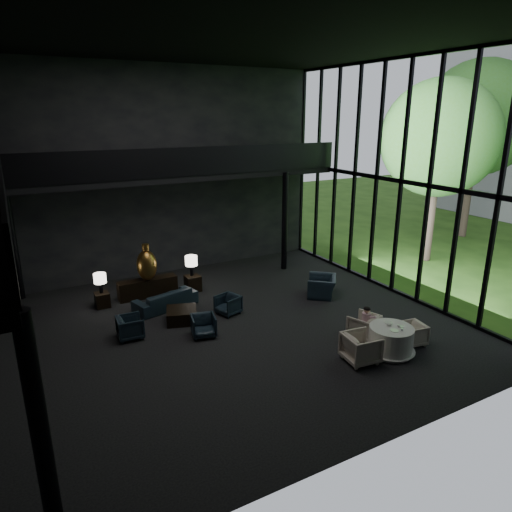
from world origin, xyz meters
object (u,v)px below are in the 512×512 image
side_table_right (193,283)px  dining_chair_west (361,345)px  bronze_urn (147,265)px  dining_chair_east (412,334)px  lounge_armchair_south (204,326)px  table_lamp_right (191,262)px  dining_chair_north (364,325)px  table_lamp_left (100,279)px  side_table_left (102,300)px  coffee_table (182,315)px  lounge_armchair_west (130,327)px  window_armchair (322,283)px  console (148,288)px  child (367,316)px  sofa (165,296)px  dining_table (390,341)px  lounge_armchair_east (228,305)px

side_table_right → dining_chair_west: bearing=-73.6°
bronze_urn → dining_chair_east: size_ratio=2.13×
lounge_armchair_south → dining_chair_east: size_ratio=1.03×
table_lamp_right → dining_chair_east: (3.89, -6.84, -0.79)m
bronze_urn → dining_chair_north: size_ratio=1.69×
table_lamp_right → dining_chair_north: bearing=-63.0°
dining_chair_west → table_lamp_left: bearing=43.9°
side_table_left → coffee_table: size_ratio=0.55×
bronze_urn → lounge_armchair_west: size_ratio=1.89×
table_lamp_left → dining_chair_west: 8.66m
side_table_right → side_table_left: bearing=178.8°
side_table_right → window_armchair: (3.84, -2.66, 0.21)m
side_table_left → lounge_armchair_south: (2.17, -3.58, 0.07)m
side_table_right → console: bearing=171.5°
console → dining_chair_east: console is taller
side_table_left → table_lamp_right: table_lamp_right is taller
table_lamp_left → lounge_armchair_west: size_ratio=0.99×
window_armchair → dining_chair_north: size_ratio=1.47×
table_lamp_left → side_table_right: size_ratio=1.19×
lounge_armchair_west → console: bearing=-21.5°
side_table_left → child: 8.61m
coffee_table → table_lamp_left: bearing=129.6°
lounge_armchair_south → dining_chair_west: dining_chair_west is taller
sofa → window_armchair: (5.20, -1.64, 0.07)m
side_table_right → dining_table: bearing=-66.2°
console → child: size_ratio=3.70×
bronze_urn → side_table_left: 1.87m
lounge_armchair_east → dining_chair_west: size_ratio=0.66×
console → coffee_table: bearing=-82.1°
table_lamp_left → window_armchair: (7.04, -2.75, -0.49)m
side_table_left → sofa: bearing=-30.7°
lounge_armchair_east → window_armchair: 3.59m
bronze_urn → side_table_right: 1.85m
side_table_right → coffee_table: size_ratio=0.62×
lounge_armchair_south → lounge_armchair_east: bearing=52.4°
side_table_left → table_lamp_left: size_ratio=0.74×
table_lamp_right → dining_chair_west: (2.01, -6.88, -0.63)m
bronze_urn → table_lamp_left: bearing=-177.7°
dining_table → lounge_armchair_south: bearing=140.6°
dining_chair_west → bronze_urn: bearing=34.3°
table_lamp_left → table_lamp_right: bearing=-0.2°
side_table_right → window_armchair: size_ratio=0.51×
lounge_armchair_east → dining_chair_west: bearing=3.8°
table_lamp_right → child: 6.70m
table_lamp_right → dining_table: (3.02, -6.92, -0.77)m
side_table_right → table_lamp_right: (0.00, 0.07, 0.81)m
side_table_left → dining_chair_west: bearing=-52.9°
window_armchair → dining_chair_west: 4.54m
side_table_left → table_lamp_left: (-0.00, 0.02, 0.74)m
side_table_left → sofa: (1.84, -1.09, 0.17)m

